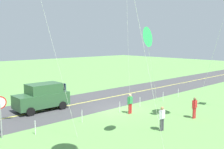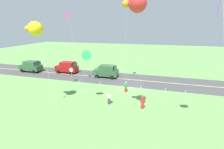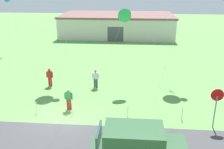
# 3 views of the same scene
# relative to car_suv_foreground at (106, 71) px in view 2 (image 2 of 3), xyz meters

# --- Properties ---
(ground_plane) EXTENTS (120.00, 120.00, 0.10)m
(ground_plane) POSITION_rel_car_suv_foreground_xyz_m (-4.84, 4.23, -1.20)
(ground_plane) COLOR #60994C
(asphalt_road) EXTENTS (120.00, 7.00, 0.00)m
(asphalt_road) POSITION_rel_car_suv_foreground_xyz_m (-4.84, 0.23, -1.15)
(asphalt_road) COLOR #424244
(asphalt_road) RESTS_ON ground
(road_centre_stripe) EXTENTS (120.00, 0.16, 0.00)m
(road_centre_stripe) POSITION_rel_car_suv_foreground_xyz_m (-4.84, 0.23, -1.15)
(road_centre_stripe) COLOR #E5E04C
(road_centre_stripe) RESTS_ON asphalt_road
(car_suv_foreground) EXTENTS (4.40, 2.12, 2.24)m
(car_suv_foreground) POSITION_rel_car_suv_foreground_xyz_m (0.00, 0.00, 0.00)
(car_suv_foreground) COLOR #2D5633
(car_suv_foreground) RESTS_ON ground
(car_parked_east_near) EXTENTS (4.40, 2.12, 2.24)m
(car_parked_east_near) POSITION_rel_car_suv_foreground_xyz_m (8.44, -0.65, 0.00)
(car_parked_east_near) COLOR maroon
(car_parked_east_near) RESTS_ON ground
(car_parked_east_far) EXTENTS (4.40, 2.12, 2.24)m
(car_parked_east_far) POSITION_rel_car_suv_foreground_xyz_m (16.08, 0.57, 0.00)
(car_parked_east_far) COLOR #2D5633
(car_parked_east_far) RESTS_ON ground
(stop_sign) EXTENTS (0.76, 0.08, 2.56)m
(stop_sign) POSITION_rel_car_suv_foreground_xyz_m (4.76, 4.13, 0.65)
(stop_sign) COLOR gray
(stop_sign) RESTS_ON ground
(person_adult_near) EXTENTS (0.58, 0.22, 1.60)m
(person_adult_near) POSITION_rel_car_suv_foreground_xyz_m (-4.66, 5.70, -0.29)
(person_adult_near) COLOR red
(person_adult_near) RESTS_ON ground
(person_adult_companion) EXTENTS (0.58, 0.22, 1.60)m
(person_adult_companion) POSITION_rel_car_suv_foreground_xyz_m (-7.31, 9.82, -0.29)
(person_adult_companion) COLOR red
(person_adult_companion) RESTS_ON ground
(person_child_watcher) EXTENTS (0.58, 0.22, 1.60)m
(person_child_watcher) POSITION_rel_car_suv_foreground_xyz_m (-3.35, 9.78, -0.29)
(person_child_watcher) COLOR #3F3F47
(person_child_watcher) RESTS_ON ground
(kite_blue_mid) EXTENTS (1.95, 3.76, 11.39)m
(kite_blue_mid) POSITION_rel_car_suv_foreground_xyz_m (-6.51, 12.87, 9.53)
(kite_blue_mid) COLOR silver
(kite_blue_mid) RESTS_ON ground
(kite_yellow_high) EXTENTS (2.94, 0.86, 6.53)m
(kite_yellow_high) POSITION_rel_car_suv_foreground_xyz_m (-0.99, 10.35, 4.81)
(kite_yellow_high) COLOR silver
(kite_yellow_high) RESTS_ON ground
(kite_pink_drift) EXTENTS (2.72, 1.56, 11.07)m
(kite_pink_drift) POSITION_rel_car_suv_foreground_xyz_m (3.48, 5.91, 9.32)
(kite_pink_drift) COLOR silver
(kite_pink_drift) RESTS_ON ground
(kite_orange_near) EXTENTS (3.29, 1.40, 9.49)m
(kite_orange_near) POSITION_rel_car_suv_foreground_xyz_m (3.17, 12.75, 7.64)
(kite_orange_near) COLOR silver
(kite_orange_near) RESTS_ON ground
(fence_post_0) EXTENTS (0.05, 0.05, 0.90)m
(fence_post_0) POSITION_rel_car_suv_foreground_xyz_m (-12.68, 4.93, -0.70)
(fence_post_0) COLOR silver
(fence_post_0) RESTS_ON ground
(fence_post_1) EXTENTS (0.05, 0.05, 0.90)m
(fence_post_1) POSITION_rel_car_suv_foreground_xyz_m (-10.08, 4.93, -0.70)
(fence_post_1) COLOR silver
(fence_post_1) RESTS_ON ground
(fence_post_2) EXTENTS (0.05, 0.05, 0.90)m
(fence_post_2) POSITION_rel_car_suv_foreground_xyz_m (-6.72, 4.93, -0.70)
(fence_post_2) COLOR silver
(fence_post_2) RESTS_ON ground
(fence_post_3) EXTENTS (0.05, 0.05, 0.90)m
(fence_post_3) POSITION_rel_car_suv_foreground_xyz_m (-4.27, 4.93, -0.70)
(fence_post_3) COLOR silver
(fence_post_3) RESTS_ON ground
(fence_post_4) EXTENTS (0.05, 0.05, 0.90)m
(fence_post_4) POSITION_rel_car_suv_foreground_xyz_m (-0.52, 4.93, -0.70)
(fence_post_4) COLOR silver
(fence_post_4) RESTS_ON ground
(fence_post_5) EXTENTS (0.05, 0.05, 0.90)m
(fence_post_5) POSITION_rel_car_suv_foreground_xyz_m (3.02, 4.93, -0.70)
(fence_post_5) COLOR silver
(fence_post_5) RESTS_ON ground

